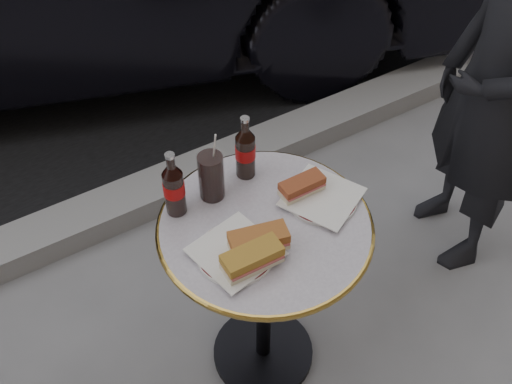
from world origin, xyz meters
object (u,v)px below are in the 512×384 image
cola_bottle_left (173,183)px  cola_glass (211,176)px  plate_left (236,253)px  bistro_table (264,297)px  plate_right (322,198)px  pedestrian (496,95)px  cola_bottle_right (245,147)px

cola_bottle_left → cola_glass: bearing=0.7°
plate_left → bistro_table: bearing=22.2°
bistro_table → plate_right: bearing=-1.7°
plate_left → pedestrian: 1.10m
cola_glass → cola_bottle_right: bearing=11.1°
bistro_table → cola_bottle_left: size_ratio=3.29×
plate_left → cola_bottle_left: size_ratio=0.96×
pedestrian → plate_left: bearing=-68.2°
plate_left → cola_bottle_right: cola_bottle_right is taller
plate_left → cola_bottle_right: size_ratio=0.97×
plate_left → plate_right: 0.32m
plate_right → cola_glass: cola_glass is taller
bistro_table → cola_bottle_right: (0.06, 0.20, 0.48)m
bistro_table → cola_bottle_left: (-0.19, 0.18, 0.48)m
cola_bottle_left → bistro_table: bearing=-42.9°
bistro_table → pedestrian: bearing=4.2°
plate_right → cola_bottle_right: 0.27m
plate_left → cola_bottle_right: 0.33m
bistro_table → cola_bottle_right: size_ratio=3.32×
plate_right → pedestrian: size_ratio=0.14×
cola_bottle_right → cola_bottle_left: bearing=-173.8°
cola_bottle_right → plate_left: bearing=-125.5°
cola_glass → pedestrian: size_ratio=0.11×
bistro_table → pedestrian: 1.04m
plate_left → pedestrian: bearing=6.4°
plate_left → plate_right: same height
cola_bottle_left → pedestrian: pedestrian is taller
plate_left → cola_bottle_left: cola_bottle_left is taller
cola_bottle_left → cola_glass: cola_bottle_left is taller
plate_left → cola_bottle_left: 0.26m
plate_right → pedestrian: pedestrian is taller
cola_bottle_right → cola_glass: (-0.13, -0.03, -0.03)m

